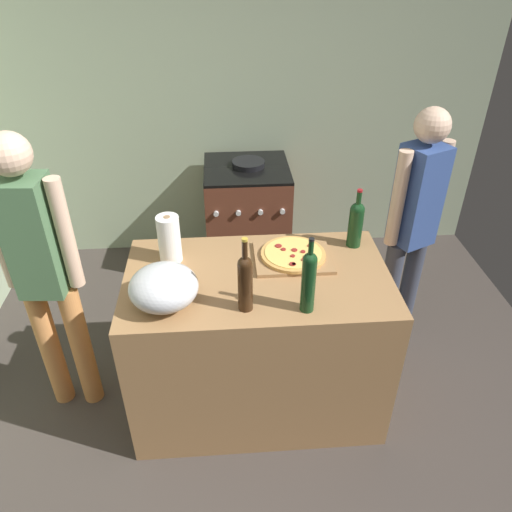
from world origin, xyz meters
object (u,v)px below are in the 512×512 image
object	(u,v)px
pizza	(293,254)
person_in_stripes	(42,268)
stove	(247,219)
wine_bottle_dark	(245,281)
person_in_red	(412,223)
wine_bottle_clear	(356,222)
mixing_bowl	(164,287)
wine_bottle_green	(309,280)
paper_towel_roll	(169,239)

from	to	relation	value
pizza	person_in_stripes	xyz separation A→B (m)	(-1.25, -0.06, 0.02)
stove	person_in_stripes	bearing A→B (deg)	-129.99
wine_bottle_dark	person_in_red	xyz separation A→B (m)	(1.01, 0.68, -0.14)
wine_bottle_dark	person_in_stripes	distance (m)	1.04
wine_bottle_clear	person_in_stripes	xyz separation A→B (m)	(-1.60, -0.17, -0.09)
wine_bottle_clear	person_in_red	world-z (taller)	person_in_red
pizza	mixing_bowl	bearing A→B (deg)	-153.04
pizza	wine_bottle_clear	size ratio (longest dim) A/B	1.01
mixing_bowl	wine_bottle_green	xyz separation A→B (m)	(0.64, -0.09, 0.07)
mixing_bowl	wine_bottle_green	bearing A→B (deg)	-7.59
wine_bottle_clear	person_in_red	bearing A→B (deg)	25.18
paper_towel_roll	wine_bottle_dark	bearing A→B (deg)	-49.12
paper_towel_roll	wine_bottle_green	bearing A→B (deg)	-35.03
pizza	wine_bottle_clear	xyz separation A→B (m)	(0.35, 0.11, 0.11)
person_in_stripes	stove	bearing A→B (deg)	50.01
paper_towel_roll	wine_bottle_clear	bearing A→B (deg)	4.17
wine_bottle_dark	person_in_stripes	size ratio (longest dim) A/B	0.23
pizza	person_in_red	distance (m)	0.80
person_in_stripes	person_in_red	world-z (taller)	person_in_stripes
pizza	wine_bottle_green	bearing A→B (deg)	-89.15
wine_bottle_clear	stove	distance (m)	1.37
paper_towel_roll	wine_bottle_green	distance (m)	0.78
mixing_bowl	paper_towel_roll	bearing A→B (deg)	89.65
pizza	person_in_red	xyz separation A→B (m)	(0.74, 0.30, -0.02)
pizza	wine_bottle_dark	bearing A→B (deg)	-125.30
mixing_bowl	wine_bottle_dark	xyz separation A→B (m)	(0.37, -0.06, 0.06)
pizza	person_in_stripes	size ratio (longest dim) A/B	0.21
pizza	wine_bottle_green	world-z (taller)	wine_bottle_green
pizza	person_in_red	size ratio (longest dim) A/B	0.21
paper_towel_roll	person_in_stripes	xyz separation A→B (m)	(-0.62, -0.10, -0.08)
wine_bottle_clear	wine_bottle_green	xyz separation A→B (m)	(-0.34, -0.52, 0.02)
pizza	mixing_bowl	world-z (taller)	mixing_bowl
wine_bottle_dark	wine_bottle_clear	xyz separation A→B (m)	(0.62, 0.49, -0.01)
paper_towel_roll	pizza	bearing A→B (deg)	-3.56
paper_towel_roll	person_in_red	bearing A→B (deg)	10.60
paper_towel_roll	person_in_stripes	distance (m)	0.63
paper_towel_roll	mixing_bowl	bearing A→B (deg)	-90.35
mixing_bowl	wine_bottle_clear	xyz separation A→B (m)	(0.98, 0.43, 0.05)
wine_bottle_clear	person_in_stripes	world-z (taller)	person_in_stripes
mixing_bowl	stove	size ratio (longest dim) A/B	0.34
wine_bottle_dark	wine_bottle_green	bearing A→B (deg)	-5.80
paper_towel_roll	stove	bearing A→B (deg)	68.85
pizza	paper_towel_roll	world-z (taller)	paper_towel_roll
stove	wine_bottle_dark	bearing A→B (deg)	-93.46
pizza	stove	xyz separation A→B (m)	(-0.17, 1.23, -0.48)
mixing_bowl	paper_towel_roll	xyz separation A→B (m)	(0.00, 0.36, 0.03)
wine_bottle_green	person_in_red	distance (m)	1.03
paper_towel_roll	person_in_stripes	size ratio (longest dim) A/B	0.16
stove	mixing_bowl	bearing A→B (deg)	-106.60
stove	wine_bottle_clear	bearing A→B (deg)	-65.18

